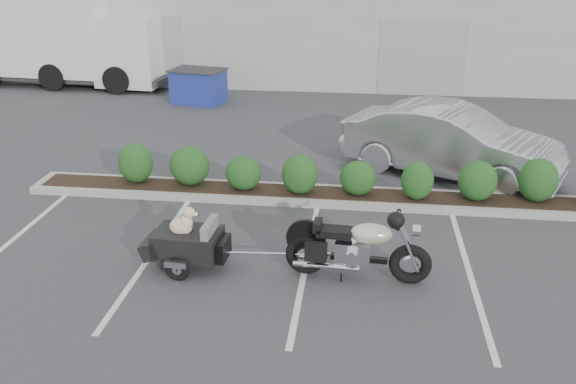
# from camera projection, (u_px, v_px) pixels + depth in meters

# --- Properties ---
(ground) EXTENTS (90.00, 90.00, 0.00)m
(ground) POSITION_uv_depth(u_px,v_px,m) (243.00, 243.00, 10.98)
(ground) COLOR #38383A
(ground) RESTS_ON ground
(planter_kerb) EXTENTS (12.00, 1.00, 0.15)m
(planter_kerb) POSITION_uv_depth(u_px,v_px,m) (309.00, 195.00, 12.86)
(planter_kerb) COLOR #9E9E93
(planter_kerb) RESTS_ON ground
(building) EXTENTS (26.00, 10.00, 4.00)m
(building) POSITION_uv_depth(u_px,v_px,m) (318.00, 18.00, 25.81)
(building) COLOR #9EA099
(building) RESTS_ON ground
(motorcycle) EXTENTS (2.35, 0.79, 1.35)m
(motorcycle) POSITION_uv_depth(u_px,v_px,m) (357.00, 249.00, 9.65)
(motorcycle) COLOR black
(motorcycle) RESTS_ON ground
(pet_trailer) EXTENTS (1.88, 1.05, 1.12)m
(pet_trailer) POSITION_uv_depth(u_px,v_px,m) (187.00, 242.00, 10.01)
(pet_trailer) COLOR black
(pet_trailer) RESTS_ON ground
(sedan) EXTENTS (5.16, 3.65, 1.61)m
(sedan) POSITION_uv_depth(u_px,v_px,m) (451.00, 142.00, 13.88)
(sedan) COLOR silver
(sedan) RESTS_ON ground
(dumpster) EXTENTS (1.93, 1.50, 1.13)m
(dumpster) POSITION_uv_depth(u_px,v_px,m) (199.00, 86.00, 20.28)
(dumpster) COLOR navy
(dumpster) RESTS_ON ground
(delivery_truck) EXTENTS (7.80, 3.18, 3.49)m
(delivery_truck) POSITION_uv_depth(u_px,v_px,m) (70.00, 39.00, 22.58)
(delivery_truck) COLOR silver
(delivery_truck) RESTS_ON ground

